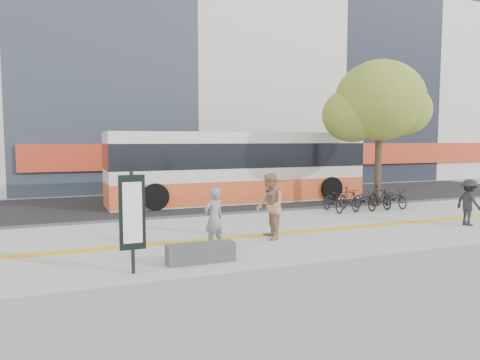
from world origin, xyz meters
name	(u,v)px	position (x,y,z in m)	size (l,w,h in m)	color
ground	(277,245)	(0.00, 0.00, 0.00)	(120.00, 120.00, 0.00)	slate
sidewalk	(255,233)	(0.00, 1.50, 0.04)	(40.00, 7.00, 0.08)	gray
tactile_strip	(262,235)	(0.00, 1.00, 0.09)	(40.00, 0.45, 0.01)	gold
street	(189,203)	(0.00, 9.00, 0.03)	(40.00, 8.00, 0.06)	black
curb	(218,215)	(0.00, 5.00, 0.07)	(40.00, 0.25, 0.14)	#3A3A3D
bench	(201,253)	(-2.60, -1.20, 0.30)	(1.60, 0.45, 0.45)	#3A3A3D
signboard	(132,214)	(-4.20, -1.51, 1.37)	(0.55, 0.10, 2.20)	black
street_tree	(377,103)	(7.18, 4.82, 4.51)	(4.40, 3.80, 6.31)	#352718
bus	(239,169)	(2.29, 8.50, 1.58)	(12.10, 2.87, 3.22)	silver
bicycle_row	(365,199)	(6.03, 4.00, 0.52)	(3.79, 1.65, 0.93)	black
seated_woman	(214,218)	(-1.89, -0.07, 0.89)	(0.59, 0.39, 1.62)	black
pedestrian_tan	(270,206)	(-0.01, 0.46, 1.04)	(0.93, 0.72, 1.91)	#A27356
pedestrian_dark	(469,202)	(7.07, -0.13, 0.85)	(1.00, 0.57, 1.55)	black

